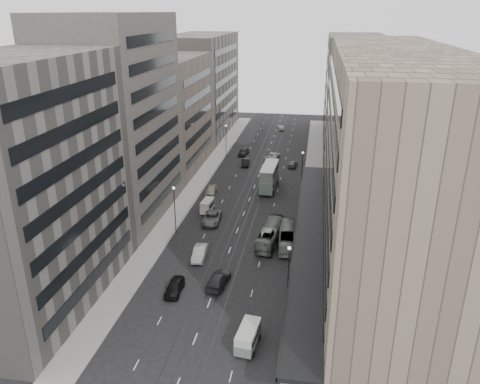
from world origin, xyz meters
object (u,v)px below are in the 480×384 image
Objects in this scene: double_decker at (269,177)px; panel_van at (207,206)px; sedan_0 at (174,287)px; bus_far at (287,237)px; bus_near at (271,234)px; vw_microbus at (248,336)px; sedan_1 at (200,253)px; sedan_2 at (212,218)px.

panel_van is at bearing -123.90° from double_decker.
double_decker is 40.20m from sedan_0.
bus_far is 2.53× the size of panel_van.
panel_van reaches higher than sedan_0.
bus_near is 2.24× the size of vw_microbus.
bus_near is 2.21× the size of sedan_0.
sedan_0 is (-10.98, 8.80, -0.55)m from vw_microbus.
bus_near is at bearing -12.90° from bus_far.
bus_near is at bearing 96.90° from vw_microbus.
bus_far is at bearing -75.12° from double_decker.
sedan_0 is at bearing -100.05° from sedan_1.
bus_far reaches higher than sedan_0.
bus_far is 2.08× the size of vw_microbus.
vw_microbus is 14.08m from sedan_0.
panel_van is 0.64× the size of sedan_2.
sedan_1 is (-12.44, -6.22, -0.54)m from bus_far.
panel_van is at bearing 91.85° from sedan_0.
vw_microbus is (-2.47, -24.41, -0.00)m from bus_far.
bus_far is at bearing 47.44° from sedan_0.
vw_microbus is 0.93× the size of sedan_1.
sedan_2 is (-8.05, -17.52, -1.95)m from double_decker.
sedan_0 is at bearing -99.44° from double_decker.
bus_near reaches higher than sedan_0.
sedan_2 is (-10.90, 30.60, -0.52)m from vw_microbus.
vw_microbus is 0.78× the size of sedan_2.
vw_microbus is 36.94m from panel_van.
vw_microbus reaches higher than sedan_2.
bus_far is 1.03× the size of double_decker.
bus_near is 2.62m from bus_far.
sedan_1 is 0.83× the size of sedan_2.
double_decker is 19.38m from sedan_2.
sedan_2 is at bearing 116.24° from vw_microbus.
sedan_1 is (-9.85, -6.66, -0.65)m from bus_near.
bus_near is 1.75× the size of sedan_2.
bus_near is 1.08× the size of bus_far.
sedan_1 reaches higher than sedan_0.
bus_near is 23.47m from double_decker.
sedan_0 is 21.80m from sedan_2.
sedan_1 is (-9.97, 18.18, -0.53)m from vw_microbus.
panel_van is 4.48m from sedan_2.
bus_far is 20.61m from sedan_0.
sedan_1 is 12.45m from sedan_2.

